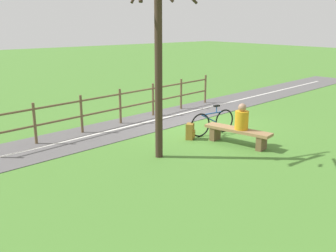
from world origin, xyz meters
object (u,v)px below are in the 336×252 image
bicycle (213,122)px  tree_near_bench (157,64)px  backpack (190,132)px  bench (238,133)px  person_seated (242,119)px

bicycle → tree_near_bench: tree_near_bench is taller
bicycle → backpack: (0.04, 0.87, -0.15)m
bench → tree_near_bench: 3.16m
bench → person_seated: 0.45m
bench → person_seated: bearing=-180.0°
person_seated → tree_near_bench: size_ratio=0.15×
bench → backpack: (1.20, 0.68, -0.09)m
bicycle → backpack: size_ratio=3.56×
backpack → bicycle: bearing=-92.6°
bicycle → backpack: bicycle is taller
person_seated → bench: bearing=0.0°
bench → bicycle: bicycle is taller
person_seated → tree_near_bench: tree_near_bench is taller
backpack → person_seated: bearing=-151.6°
tree_near_bench → bench: bearing=-103.5°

